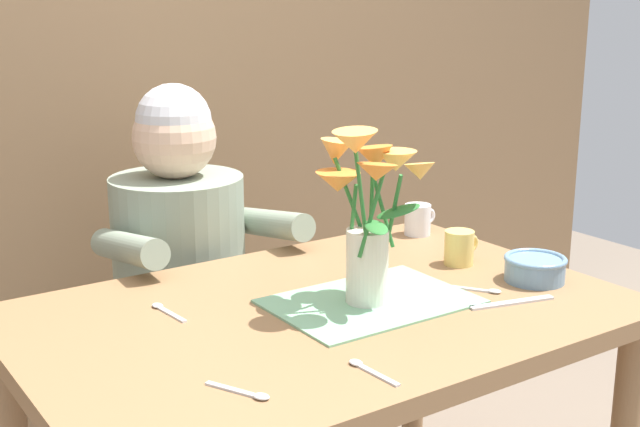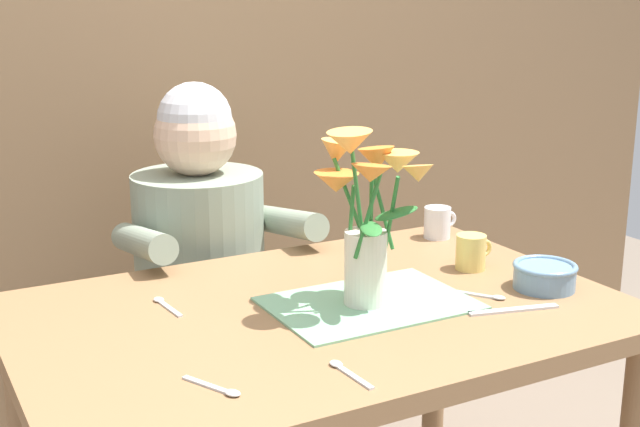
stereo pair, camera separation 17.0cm
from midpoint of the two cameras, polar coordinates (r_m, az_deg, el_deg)
name	(u,v)px [view 1 (the left image)]	position (r m, az deg, el deg)	size (l,w,h in m)	color
wood_panel_backdrop	(115,29)	(2.54, -15.58, 11.89)	(4.00, 0.10, 2.50)	brown
dining_table	(324,352)	(1.74, -2.60, -9.38)	(1.20, 0.80, 0.74)	olive
seated_person	(182,303)	(2.27, -11.41, -5.96)	(0.45, 0.47, 1.14)	#4C4C56
striped_placemat	(371,301)	(1.72, 0.61, -5.99)	(0.40, 0.28, 0.01)	#7AB289
flower_vase	(367,204)	(1.66, 0.30, 0.59)	(0.25, 0.24, 0.37)	silver
ceramic_bowl	(535,268)	(1.88, 11.80, -3.63)	(0.14, 0.14, 0.06)	#6689A8
dinner_knife	(512,303)	(1.74, 10.09, -5.98)	(0.19, 0.02, 0.01)	silver
ceramic_mug	(418,219)	(2.19, 4.44, -0.43)	(0.09, 0.07, 0.08)	silver
coffee_cup	(460,247)	(1.96, 6.96, -2.32)	(0.09, 0.07, 0.08)	#E5C666
spoon_0	(366,368)	(1.43, -0.32, -10.46)	(0.02, 0.12, 0.01)	silver
spoon_1	(248,393)	(1.36, -8.55, -11.96)	(0.07, 0.11, 0.01)	silver
spoon_2	(164,310)	(1.72, -13.27, -6.37)	(0.03, 0.12, 0.01)	silver
spoon_3	(482,290)	(1.80, 8.24, -5.17)	(0.08, 0.11, 0.01)	silver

